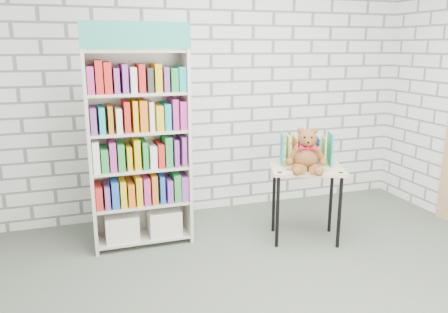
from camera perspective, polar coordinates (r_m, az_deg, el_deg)
name	(u,v)px	position (r m, az deg, el deg)	size (l,w,h in m)	color
ground	(294,304)	(3.28, 9.11, -18.54)	(4.50, 4.50, 0.00)	#4D5447
room_shell	(305,43)	(2.77, 10.59, 14.36)	(4.52, 4.02, 2.81)	silver
bookshelf	(139,148)	(3.91, -11.00, 1.06)	(0.87, 0.34, 1.96)	beige
display_table	(307,178)	(4.06, 10.74, -2.74)	(0.76, 0.64, 0.70)	#DDC084
table_books	(306,150)	(4.10, 10.65, 0.82)	(0.49, 0.34, 0.27)	teal
teddy_bear	(307,154)	(3.89, 10.77, 0.37)	(0.36, 0.35, 0.38)	brown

